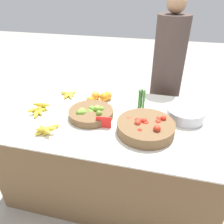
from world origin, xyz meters
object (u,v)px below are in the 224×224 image
at_px(metal_bowl, 185,114).
at_px(vendor_person, 165,85).
at_px(tomato_basket, 146,127).
at_px(price_sign, 104,122).
at_px(lime_bowl, 91,113).

distance_m(metal_bowl, vendor_person, 0.65).
relative_size(tomato_basket, price_sign, 3.63).
distance_m(tomato_basket, metal_bowl, 0.37).
xyz_separation_m(metal_bowl, price_sign, (-0.58, -0.26, 0.00)).
bearing_deg(tomato_basket, price_sign, -176.66).
distance_m(lime_bowl, metal_bowl, 0.73).
relative_size(tomato_basket, metal_bowl, 1.42).
height_order(metal_bowl, vendor_person, vendor_person).
bearing_deg(metal_bowl, tomato_basket, -138.39).
bearing_deg(price_sign, lime_bowl, 133.55).
bearing_deg(tomato_basket, lime_bowl, 167.06).
xyz_separation_m(metal_bowl, vendor_person, (-0.16, 0.62, -0.05)).
distance_m(lime_bowl, price_sign, 0.18).
relative_size(metal_bowl, vendor_person, 0.18).
relative_size(metal_bowl, price_sign, 2.55).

